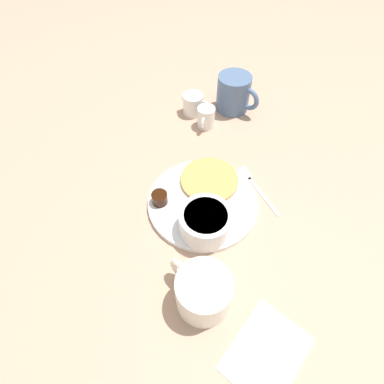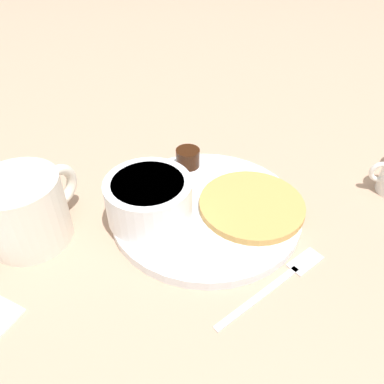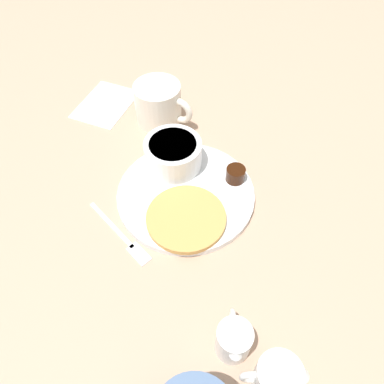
% 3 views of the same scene
% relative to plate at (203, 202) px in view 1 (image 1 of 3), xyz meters
% --- Properties ---
extents(ground_plane, '(4.00, 4.00, 0.00)m').
position_rel_plate_xyz_m(ground_plane, '(0.00, 0.00, -0.01)').
color(ground_plane, tan).
extents(plate, '(0.24, 0.24, 0.01)m').
position_rel_plate_xyz_m(plate, '(0.00, 0.00, 0.00)').
color(plate, white).
rests_on(plate, ground_plane).
extents(pancake_stack, '(0.13, 0.13, 0.01)m').
position_rel_plate_xyz_m(pancake_stack, '(-0.05, -0.02, 0.01)').
color(pancake_stack, tan).
rests_on(pancake_stack, plate).
extents(bowl, '(0.10, 0.10, 0.05)m').
position_rel_plate_xyz_m(bowl, '(0.06, 0.04, 0.03)').
color(bowl, white).
rests_on(bowl, plate).
extents(syrup_cup, '(0.03, 0.03, 0.03)m').
position_rel_plate_xyz_m(syrup_cup, '(0.06, -0.07, 0.02)').
color(syrup_cup, black).
rests_on(syrup_cup, plate).
extents(butter_ramekin, '(0.05, 0.05, 0.04)m').
position_rel_plate_xyz_m(butter_ramekin, '(0.07, 0.04, 0.02)').
color(butter_ramekin, white).
rests_on(butter_ramekin, plate).
extents(coffee_mug, '(0.09, 0.12, 0.08)m').
position_rel_plate_xyz_m(coffee_mug, '(0.17, 0.12, 0.04)').
color(coffee_mug, silver).
rests_on(coffee_mug, ground_plane).
extents(creamer_pitcher_near, '(0.07, 0.05, 0.06)m').
position_rel_plate_xyz_m(creamer_pitcher_near, '(-0.22, -0.14, 0.02)').
color(creamer_pitcher_near, white).
rests_on(creamer_pitcher_near, ground_plane).
extents(creamer_pitcher_far, '(0.06, 0.08, 0.06)m').
position_rel_plate_xyz_m(creamer_pitcher_far, '(-0.25, -0.20, 0.02)').
color(creamer_pitcher_far, white).
rests_on(creamer_pitcher_far, ground_plane).
extents(fork, '(0.09, 0.14, 0.00)m').
position_rel_plate_xyz_m(fork, '(-0.11, 0.07, -0.00)').
color(fork, silver).
rests_on(fork, ground_plane).
extents(napkin, '(0.14, 0.11, 0.00)m').
position_rel_plate_xyz_m(napkin, '(0.18, 0.25, -0.00)').
color(napkin, white).
rests_on(napkin, ground_plane).
extents(second_mug, '(0.09, 0.13, 0.10)m').
position_rel_plate_xyz_m(second_mug, '(-0.33, -0.12, 0.04)').
color(second_mug, slate).
rests_on(second_mug, ground_plane).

